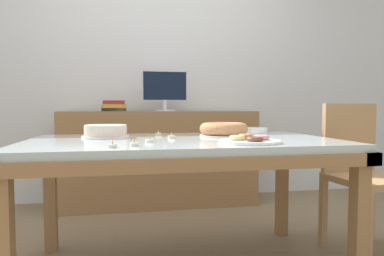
{
  "coord_description": "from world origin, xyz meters",
  "views": [
    {
      "loc": [
        -0.3,
        -1.84,
        0.91
      ],
      "look_at": [
        0.05,
        -0.0,
        0.8
      ],
      "focal_mm": 32.0,
      "sensor_mm": 36.0,
      "label": 1
    }
  ],
  "objects_px": {
    "tealight_near_front": "(149,140)",
    "tealight_centre": "(112,145)",
    "tealight_right_edge": "(134,144)",
    "tealight_left_edge": "(171,137)",
    "chair": "(361,169)",
    "computer_monitor": "(165,91)",
    "book_stack": "(114,106)",
    "cake_chocolate_round": "(106,132)",
    "tealight_near_cakes": "(158,134)",
    "pastry_platter": "(249,140)",
    "plate_stack": "(251,131)",
    "cake_golden_bundt": "(224,130)"
  },
  "relations": [
    {
      "from": "cake_chocolate_round",
      "to": "tealight_near_front",
      "type": "height_order",
      "value": "cake_chocolate_round"
    },
    {
      "from": "cake_golden_bundt",
      "to": "tealight_near_front",
      "type": "xyz_separation_m",
      "value": [
        -0.46,
        -0.28,
        -0.03
      ]
    },
    {
      "from": "plate_stack",
      "to": "tealight_centre",
      "type": "relative_size",
      "value": 5.25
    },
    {
      "from": "chair",
      "to": "tealight_left_edge",
      "type": "relative_size",
      "value": 23.5
    },
    {
      "from": "book_stack",
      "to": "cake_chocolate_round",
      "type": "bearing_deg",
      "value": -90.11
    },
    {
      "from": "chair",
      "to": "tealight_near_cakes",
      "type": "distance_m",
      "value": 1.31
    },
    {
      "from": "plate_stack",
      "to": "tealight_near_cakes",
      "type": "height_order",
      "value": "plate_stack"
    },
    {
      "from": "cake_chocolate_round",
      "to": "tealight_left_edge",
      "type": "relative_size",
      "value": 6.65
    },
    {
      "from": "computer_monitor",
      "to": "plate_stack",
      "type": "relative_size",
      "value": 2.02
    },
    {
      "from": "cake_chocolate_round",
      "to": "cake_golden_bundt",
      "type": "xyz_separation_m",
      "value": [
        0.68,
        -0.04,
        0.01
      ]
    },
    {
      "from": "tealight_near_front",
      "to": "tealight_centre",
      "type": "bearing_deg",
      "value": -130.76
    },
    {
      "from": "book_stack",
      "to": "plate_stack",
      "type": "relative_size",
      "value": 1.09
    },
    {
      "from": "book_stack",
      "to": "computer_monitor",
      "type": "bearing_deg",
      "value": -0.17
    },
    {
      "from": "pastry_platter",
      "to": "tealight_right_edge",
      "type": "xyz_separation_m",
      "value": [
        -0.55,
        -0.05,
        -0.0
      ]
    },
    {
      "from": "pastry_platter",
      "to": "tealight_left_edge",
      "type": "bearing_deg",
      "value": 138.5
    },
    {
      "from": "computer_monitor",
      "to": "tealight_right_edge",
      "type": "height_order",
      "value": "computer_monitor"
    },
    {
      "from": "computer_monitor",
      "to": "tealight_near_cakes",
      "type": "xyz_separation_m",
      "value": [
        -0.16,
        -1.07,
        -0.32
      ]
    },
    {
      "from": "cake_golden_bundt",
      "to": "tealight_near_front",
      "type": "distance_m",
      "value": 0.54
    },
    {
      "from": "chair",
      "to": "tealight_left_edge",
      "type": "distance_m",
      "value": 1.24
    },
    {
      "from": "tealight_right_edge",
      "to": "tealight_left_edge",
      "type": "xyz_separation_m",
      "value": [
        0.21,
        0.36,
        0.0
      ]
    },
    {
      "from": "computer_monitor",
      "to": "cake_chocolate_round",
      "type": "distance_m",
      "value": 1.32
    },
    {
      "from": "plate_stack",
      "to": "pastry_platter",
      "type": "bearing_deg",
      "value": -111.37
    },
    {
      "from": "book_stack",
      "to": "tealight_near_cakes",
      "type": "height_order",
      "value": "book_stack"
    },
    {
      "from": "computer_monitor",
      "to": "book_stack",
      "type": "relative_size",
      "value": 1.86
    },
    {
      "from": "cake_golden_bundt",
      "to": "chair",
      "type": "bearing_deg",
      "value": -2.77
    },
    {
      "from": "cake_chocolate_round",
      "to": "book_stack",
      "type": "bearing_deg",
      "value": 89.89
    },
    {
      "from": "plate_stack",
      "to": "cake_golden_bundt",
      "type": "bearing_deg",
      "value": -143.15
    },
    {
      "from": "cake_golden_bundt",
      "to": "tealight_centre",
      "type": "distance_m",
      "value": 0.79
    },
    {
      "from": "computer_monitor",
      "to": "book_stack",
      "type": "bearing_deg",
      "value": 179.83
    },
    {
      "from": "plate_stack",
      "to": "tealight_left_edge",
      "type": "relative_size",
      "value": 5.25
    },
    {
      "from": "chair",
      "to": "book_stack",
      "type": "height_order",
      "value": "book_stack"
    },
    {
      "from": "plate_stack",
      "to": "tealight_left_edge",
      "type": "height_order",
      "value": "plate_stack"
    },
    {
      "from": "tealight_right_edge",
      "to": "tealight_centre",
      "type": "distance_m",
      "value": 0.1
    },
    {
      "from": "tealight_centre",
      "to": "tealight_near_cakes",
      "type": "height_order",
      "value": "same"
    },
    {
      "from": "tealight_near_front",
      "to": "tealight_near_cakes",
      "type": "relative_size",
      "value": 1.0
    },
    {
      "from": "cake_chocolate_round",
      "to": "tealight_right_edge",
      "type": "relative_size",
      "value": 6.65
    },
    {
      "from": "tealight_right_edge",
      "to": "tealight_left_edge",
      "type": "distance_m",
      "value": 0.41
    },
    {
      "from": "computer_monitor",
      "to": "tealight_centre",
      "type": "xyz_separation_m",
      "value": [
        -0.41,
        -1.71,
        -0.32
      ]
    },
    {
      "from": "cake_chocolate_round",
      "to": "tealight_centre",
      "type": "relative_size",
      "value": 6.65
    },
    {
      "from": "cake_chocolate_round",
      "to": "tealight_near_cakes",
      "type": "xyz_separation_m",
      "value": [
        0.31,
        0.12,
        -0.03
      ]
    },
    {
      "from": "cake_golden_bundt",
      "to": "pastry_platter",
      "type": "relative_size",
      "value": 0.94
    },
    {
      "from": "tealight_right_edge",
      "to": "tealight_near_cakes",
      "type": "distance_m",
      "value": 0.62
    },
    {
      "from": "book_stack",
      "to": "cake_chocolate_round",
      "type": "distance_m",
      "value": 1.2
    },
    {
      "from": "cake_golden_bundt",
      "to": "computer_monitor",
      "type": "bearing_deg",
      "value": 99.96
    },
    {
      "from": "pastry_platter",
      "to": "tealight_near_front",
      "type": "xyz_separation_m",
      "value": [
        -0.48,
        0.1,
        -0.0
      ]
    },
    {
      "from": "cake_golden_bundt",
      "to": "plate_stack",
      "type": "distance_m",
      "value": 0.3
    },
    {
      "from": "plate_stack",
      "to": "tealight_centre",
      "type": "bearing_deg",
      "value": -142.82
    },
    {
      "from": "cake_golden_bundt",
      "to": "tealight_left_edge",
      "type": "xyz_separation_m",
      "value": [
        -0.32,
        -0.08,
        -0.03
      ]
    },
    {
      "from": "plate_stack",
      "to": "tealight_near_front",
      "type": "relative_size",
      "value": 5.25
    },
    {
      "from": "book_stack",
      "to": "cake_golden_bundt",
      "type": "distance_m",
      "value": 1.42
    }
  ]
}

